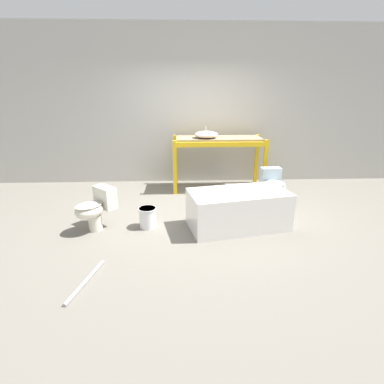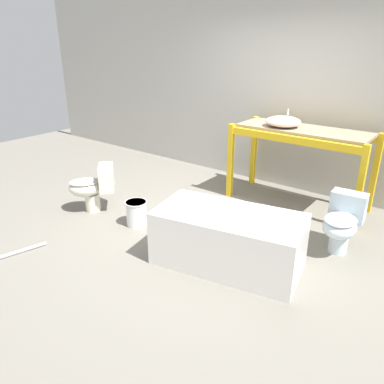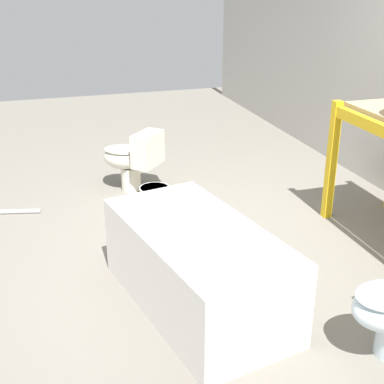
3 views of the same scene
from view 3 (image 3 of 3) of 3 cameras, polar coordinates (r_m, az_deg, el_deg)
ground_plane at (r=4.24m, az=4.46°, el=-6.38°), size 12.00×12.00×0.00m
bathtub_main at (r=3.45m, az=0.56°, el=-7.41°), size 1.54×0.98×0.56m
toilet_far at (r=5.29m, az=-6.41°, el=3.72°), size 0.64×0.66×0.61m
bucket_white at (r=4.69m, az=-3.99°, el=-1.16°), size 0.26×0.26×0.31m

